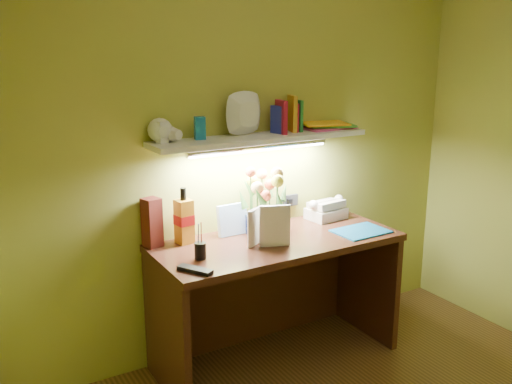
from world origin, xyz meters
TOP-DOWN VIEW (x-y plane):
  - desk at (0.00, 1.20)m, footprint 1.40×0.60m
  - flower_bouquet at (-0.00, 1.34)m, footprint 0.26×0.26m
  - telephone at (0.47, 1.38)m, footprint 0.24×0.19m
  - desk_clock at (0.52, 1.45)m, footprint 0.09×0.06m
  - whisky_bottle at (-0.47, 1.41)m, footprint 0.10×0.10m
  - whisky_box at (-0.64, 1.45)m, footprint 0.11×0.11m
  - pen_cup at (-0.50, 1.15)m, footprint 0.08×0.08m
  - art_card at (-0.18, 1.40)m, footprint 0.18×0.04m
  - tv_remote at (-0.59, 1.00)m, footprint 0.14×0.18m
  - blue_folder at (0.49, 1.06)m, footprint 0.31×0.23m
  - desk_book_a at (-0.22, 1.15)m, footprint 0.15×0.09m
  - desk_book_b at (-0.15, 1.14)m, footprint 0.16×0.08m
  - wall_shelf at (-0.01, 1.38)m, footprint 1.32×0.30m

SIDE VIEW (x-z plane):
  - desk at x=0.00m, z-range 0.00..0.75m
  - blue_folder at x=0.49m, z-range 0.75..0.76m
  - tv_remote at x=-0.59m, z-range 0.75..0.77m
  - desk_clock at x=0.52m, z-range 0.75..0.83m
  - telephone at x=0.47m, z-range 0.75..0.89m
  - pen_cup at x=-0.50m, z-range 0.75..0.90m
  - art_card at x=-0.18m, z-range 0.75..0.93m
  - desk_book_a at x=-0.22m, z-range 0.75..0.96m
  - desk_book_b at x=-0.15m, z-range 0.75..0.98m
  - whisky_box at x=-0.64m, z-range 0.75..1.02m
  - whisky_bottle at x=-0.47m, z-range 0.75..1.06m
  - flower_bouquet at x=0.00m, z-range 0.75..1.13m
  - wall_shelf at x=-0.01m, z-range 1.21..1.45m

